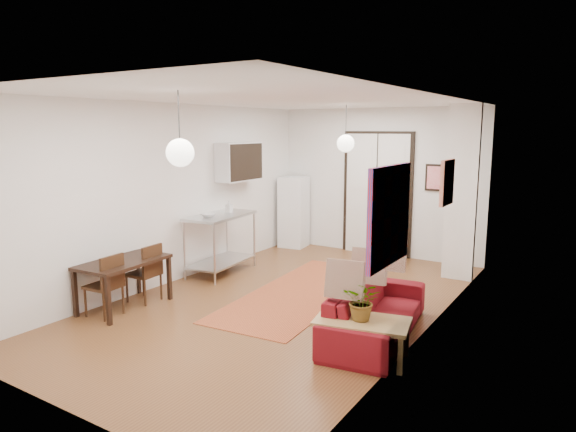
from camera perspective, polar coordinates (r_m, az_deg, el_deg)
The scene contains 27 objects.
floor at distance 7.60m, azimuth -0.61°, elevation -9.53°, with size 7.00×7.00×0.00m, color brown.
ceiling at distance 7.19m, azimuth -0.65°, elevation 12.87°, with size 4.20×7.00×0.02m, color white.
wall_back at distance 10.34m, azimuth 9.99°, elevation 3.72°, with size 4.20×0.02×2.90m, color white.
wall_front at distance 4.76m, azimuth -24.22°, elevation -3.96°, with size 4.20×0.02×2.90m, color white.
wall_left at distance 8.57m, azimuth -12.52°, elevation 2.41°, with size 0.02×7.00×2.90m, color white.
wall_right at distance 6.37m, azimuth 15.43°, elevation -0.17°, with size 0.02×7.00×2.90m, color white.
double_doors at distance 10.33m, azimuth 9.85°, elevation 2.32°, with size 1.44×0.06×2.50m, color white.
stub_partition at distance 8.88m, azimuth 18.72°, elevation 2.38°, with size 0.50×0.10×2.90m, color white.
wall_cabinet at distance 9.53m, azimuth -5.46°, elevation 6.04°, with size 0.35×1.00×0.70m, color silver.
painting_popart at distance 5.18m, azimuth 11.20°, elevation 0.03°, with size 0.05×1.00×1.00m, color red.
painting_abstract at distance 7.10m, azimuth 17.26°, elevation 3.58°, with size 0.05×0.50×0.60m, color beige.
poster_back at distance 9.92m, azimuth 16.11°, elevation 4.11°, with size 0.40×0.03×0.50m, color red.
print_left at distance 10.02m, azimuth -4.39°, elevation 6.51°, with size 0.03×0.44×0.54m, color #A07142.
pendant_back at distance 8.92m, azimuth 6.42°, elevation 8.03°, with size 0.30×0.30×0.80m.
pendant_front at distance 5.61m, azimuth -11.90°, elevation 6.91°, with size 0.30×0.30×0.80m.
kilim_rug at distance 8.02m, azimuth 1.59°, elevation -8.45°, with size 1.37×3.65×0.01m, color #AE542B.
sofa at distance 6.44m, azimuth 9.72°, elevation -10.37°, with size 2.12×0.83×0.62m, color maroon.
coffee_table at distance 5.77m, azimuth 8.24°, elevation -11.90°, with size 1.11×0.76×0.45m.
potted_plant at distance 5.67m, azimuth 8.31°, elevation -9.28°, with size 0.34×0.39×0.44m, color #39662E.
kitchen_counter at distance 8.97m, azimuth -7.48°, elevation -2.00°, with size 0.82×1.42×1.04m.
bowl at distance 8.69m, azimuth -8.85°, elevation 0.09°, with size 0.24×0.24×0.06m, color silver.
soap_bottle at distance 9.09m, azimuth -6.59°, elevation 1.07°, with size 0.10×0.10×0.22m, color teal.
fridge at distance 10.92m, azimuth 0.65°, elevation 0.45°, with size 0.53×0.53×1.49m, color white.
dining_table at distance 7.55m, azimuth -17.82°, elevation -5.28°, with size 0.80×1.29×0.69m.
dining_chair_near at distance 7.85m, azimuth -15.33°, elevation -5.50°, with size 0.44×0.59×0.86m.
dining_chair_far at distance 7.42m, azimuth -19.34°, elevation -6.60°, with size 0.44×0.59×0.86m.
black_side_chair at distance 10.07m, azimuth 11.33°, elevation -1.68°, with size 0.50×0.50×0.94m.
Camera 1 is at (3.90, -6.02, 2.51)m, focal length 32.00 mm.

